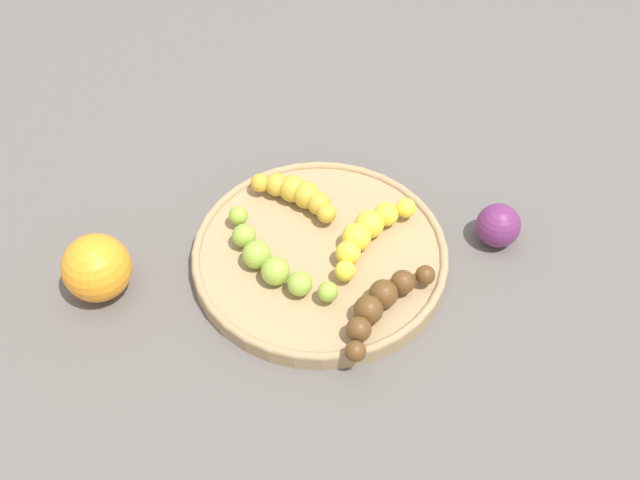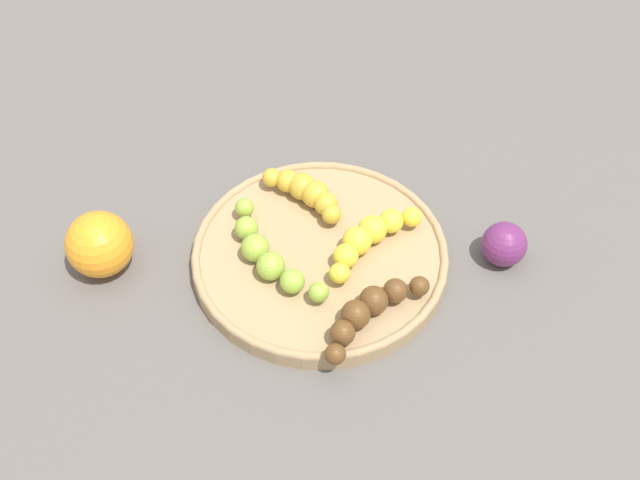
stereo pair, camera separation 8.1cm
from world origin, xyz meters
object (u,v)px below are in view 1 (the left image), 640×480
(banana_spotted, at_px, (298,194))
(orange_fruit, at_px, (97,268))
(fruit_bowl, at_px, (320,255))
(banana_yellow, at_px, (367,233))
(banana_green, at_px, (270,260))
(plum_purple, at_px, (498,225))
(banana_overripe, at_px, (380,305))

(banana_spotted, distance_m, orange_fruit, 0.25)
(fruit_bowl, height_order, orange_fruit, orange_fruit)
(banana_yellow, bearing_deg, orange_fruit, 47.86)
(fruit_bowl, height_order, banana_green, banana_green)
(banana_green, xyz_separation_m, orange_fruit, (0.18, 0.05, 0.00))
(plum_purple, bearing_deg, fruit_bowl, 19.16)
(banana_yellow, distance_m, banana_green, 0.11)
(banana_green, xyz_separation_m, plum_purple, (-0.25, -0.10, -0.01))
(banana_overripe, height_order, banana_spotted, banana_spotted)
(fruit_bowl, bearing_deg, plum_purple, -160.84)
(banana_yellow, bearing_deg, banana_green, 57.67)
(banana_yellow, bearing_deg, banana_overripe, 133.58)
(orange_fruit, bearing_deg, banana_overripe, -178.61)
(banana_spotted, bearing_deg, banana_yellow, -96.49)
(plum_purple, bearing_deg, banana_spotted, -0.13)
(banana_green, height_order, plum_purple, same)
(banana_overripe, height_order, banana_yellow, banana_yellow)
(fruit_bowl, relative_size, plum_purple, 5.64)
(banana_overripe, xyz_separation_m, banana_spotted, (0.12, -0.14, 0.00))
(banana_spotted, bearing_deg, banana_overripe, -119.48)
(banana_spotted, xyz_separation_m, plum_purple, (-0.24, 0.00, -0.01))
(orange_fruit, bearing_deg, fruit_bowl, -160.45)
(fruit_bowl, distance_m, orange_fruit, 0.25)
(banana_green, bearing_deg, banana_spotted, -148.80)
(banana_overripe, xyz_separation_m, banana_green, (0.13, -0.04, 0.00))
(fruit_bowl, distance_m, banana_spotted, 0.08)
(banana_overripe, bearing_deg, fruit_bowl, -15.21)
(banana_overripe, distance_m, banana_yellow, 0.10)
(banana_green, height_order, orange_fruit, orange_fruit)
(banana_spotted, relative_size, banana_green, 0.79)
(fruit_bowl, xyz_separation_m, plum_purple, (-0.20, -0.07, 0.01))
(plum_purple, bearing_deg, banana_green, 22.91)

